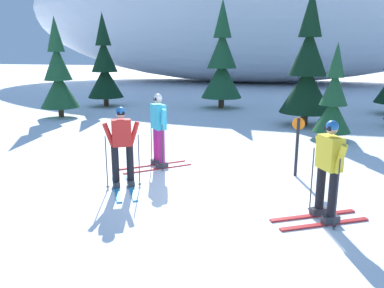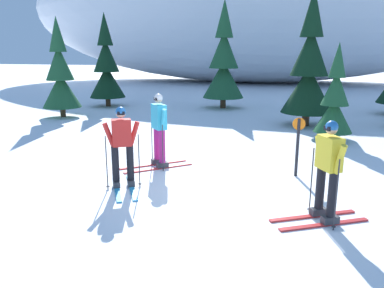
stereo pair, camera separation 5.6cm
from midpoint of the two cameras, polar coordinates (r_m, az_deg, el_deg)
name	(u,v)px [view 1 (the left image)]	position (r m, az deg, el deg)	size (l,w,h in m)	color
ground_plane	(210,191)	(8.03, 2.42, -6.89)	(120.00, 120.00, 0.00)	white
skier_yellow_jacket	(328,169)	(6.77, 19.18, -3.49)	(1.64, 1.18, 1.73)	red
skier_cyan_jacket	(158,129)	(9.43, -5.15, 2.27)	(1.63, 1.49, 1.81)	red
skier_red_jacket	(122,146)	(8.09, -10.46, -0.36)	(1.10, 1.57, 1.71)	#2893CC
pine_tree_far_left	(58,76)	(17.46, -19.19, 9.45)	(1.61, 1.61, 4.18)	#47301E
pine_tree_left	(105,68)	(20.23, -12.84, 10.87)	(1.78, 1.78, 4.62)	#47301E
pine_tree_center_left	(222,64)	(19.22, 4.35, 11.72)	(2.00, 2.00, 5.17)	#47301E
pine_tree_center	(307,70)	(15.21, 16.55, 10.42)	(1.93, 1.93, 5.00)	#47301E
pine_tree_center_right	(333,101)	(12.81, 19.99, 5.98)	(1.18, 1.18, 3.06)	#47301E
snow_ridge_background	(249,5)	(35.52, 8.39, 19.54)	(40.23, 18.57, 13.01)	white
trail_marker_post	(297,143)	(9.04, 15.07, 0.14)	(0.28, 0.07, 1.36)	black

